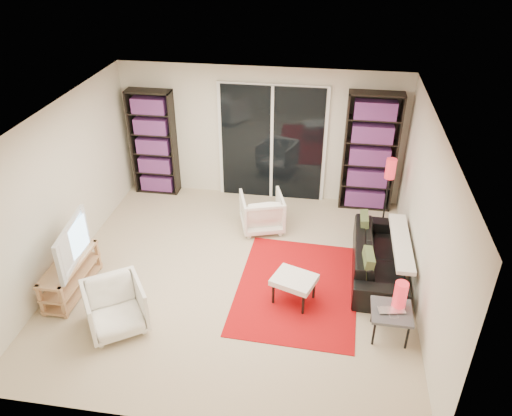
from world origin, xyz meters
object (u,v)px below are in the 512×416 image
Objects in this scene: armchair_front at (115,307)px; ottoman at (294,281)px; tv_stand at (71,276)px; armchair_back at (262,212)px; side_table at (391,313)px; floor_lamp at (389,177)px; bookshelf_left at (154,143)px; sofa at (379,257)px; bookshelf_right at (370,153)px.

armchair_front is 1.07× the size of ottoman.
armchair_back is at bearing 40.08° from tv_stand.
side_table is 0.41× the size of floor_lamp.
bookshelf_left is at bearing 85.48° from tv_stand.
sofa is 3.73m from armchair_front.
floor_lamp is (1.32, 2.16, 0.57)m from ottoman.
bookshelf_left reaches higher than side_table.
side_table is (4.30, -0.19, 0.09)m from tv_stand.
bookshelf_right is at bearing 117.31° from floor_lamp.
tv_stand is at bearing -94.52° from bookshelf_left.
tv_stand is 1.64× the size of armchair_back.
tv_stand is at bearing 112.86° from armchair_front.
armchair_front is at bearing -79.61° from bookshelf_left.
armchair_front reaches higher than sofa.
armchair_back reaches higher than ottoman.
sofa is at bearing -7.67° from armchair_front.
tv_stand is at bearing -151.10° from floor_lamp.
armchair_back is at bearing 25.97° from armchair_front.
bookshelf_left is 1.59× the size of floor_lamp.
side_table is (1.92, -2.19, 0.04)m from armchair_back.
side_table is at bearing -175.52° from sofa.
bookshelf_right is at bearing 14.17° from armchair_front.
ottoman is at bearing 4.87° from tv_stand.
bookshelf_right is 1.11× the size of sofa.
bookshelf_right reaches higher than armchair_front.
bookshelf_left is 4.19m from floor_lamp.
sofa is 2.72× the size of armchair_back.
sofa is (0.15, -1.92, -0.77)m from bookshelf_right.
bookshelf_left is at bearing 171.99° from floor_lamp.
armchair_back is 1.38× the size of side_table.
bookshelf_right reaches higher than armchair_back.
armchair_back is (-1.86, 0.92, 0.04)m from sofa.
floor_lamp is at bearing -62.69° from bookshelf_right.
sofa is 2.07m from armchair_back.
sofa is at bearing -85.60° from bookshelf_right.
side_table is (3.40, 0.39, 0.03)m from armchair_front.
bookshelf_right reaches higher than tv_stand.
bookshelf_right is 2.93× the size of armchair_front.
floor_lamp is (0.30, -0.58, -0.13)m from bookshelf_right.
floor_lamp is (0.09, 2.61, 0.56)m from side_table.
sofa is at bearing -25.69° from bookshelf_left.
bookshelf_left is 2.82× the size of armchair_back.
bookshelf_left reaches higher than floor_lamp.
armchair_front is (-3.34, -1.67, 0.05)m from sofa.
bookshelf_left is 2.72× the size of armchair_front.
armchair_back is at bearing -25.22° from bookshelf_left.
floor_lamp reaches higher than armchair_back.
bookshelf_left is 5.21m from side_table.
armchair_back is 2.92m from side_table.
armchair_front reaches higher than side_table.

